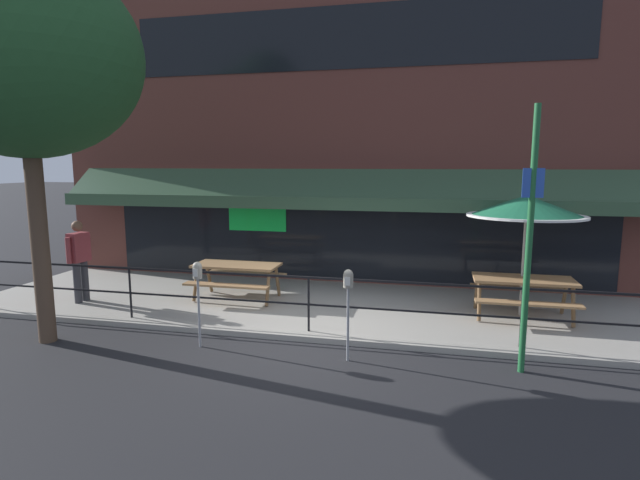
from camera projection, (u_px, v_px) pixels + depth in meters
name	position (u px, v px, depth m)	size (l,w,h in m)	color
ground_plane	(304.00, 342.00, 8.38)	(120.00, 120.00, 0.00)	#232326
patio_deck	(329.00, 307.00, 10.30)	(15.00, 4.00, 0.10)	#9E998E
restaurant_building	(349.00, 115.00, 11.82)	(15.00, 1.60, 8.28)	brown
patio_railing	(309.00, 292.00, 8.55)	(13.84, 0.04, 0.97)	black
picnic_table_left	(237.00, 271.00, 10.59)	(1.80, 1.42, 0.76)	#997047
picnic_table_centre	(523.00, 287.00, 9.29)	(1.80, 1.42, 0.76)	#997047
patio_umbrella_centre	(526.00, 207.00, 9.26)	(2.14, 2.14, 2.38)	#B7B2A8
pedestrian_walking	(79.00, 257.00, 10.35)	(0.29, 0.62, 1.71)	#333338
parking_meter_near	(198.00, 278.00, 8.01)	(0.15, 0.16, 1.42)	gray
parking_meter_far	(348.00, 287.00, 7.44)	(0.15, 0.16, 1.42)	gray
street_sign_pole	(529.00, 239.00, 6.91)	(0.28, 0.09, 3.77)	#1E6033
street_tree_curbside	(25.00, 42.00, 7.62)	(3.70, 3.33, 6.75)	brown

